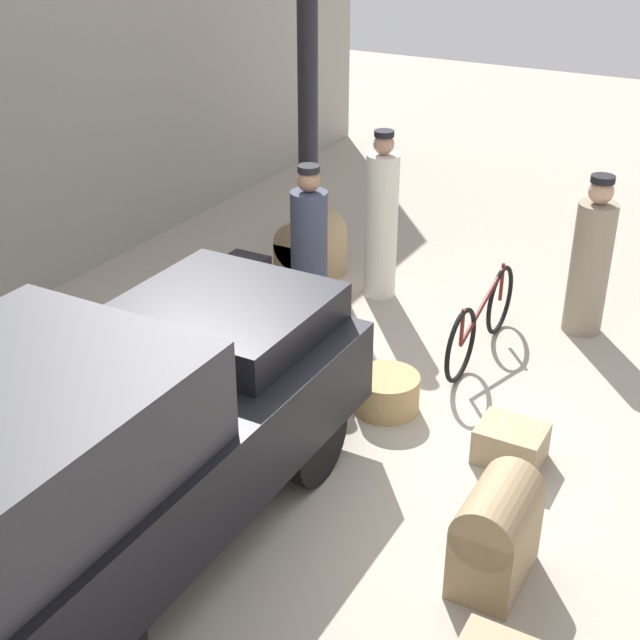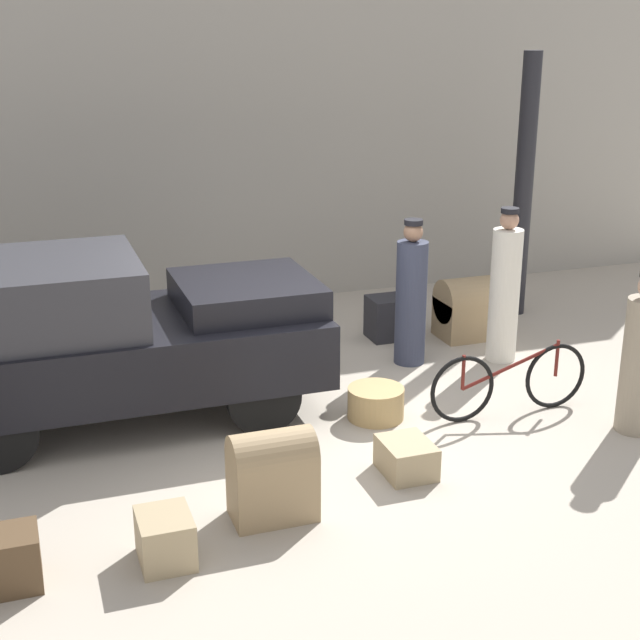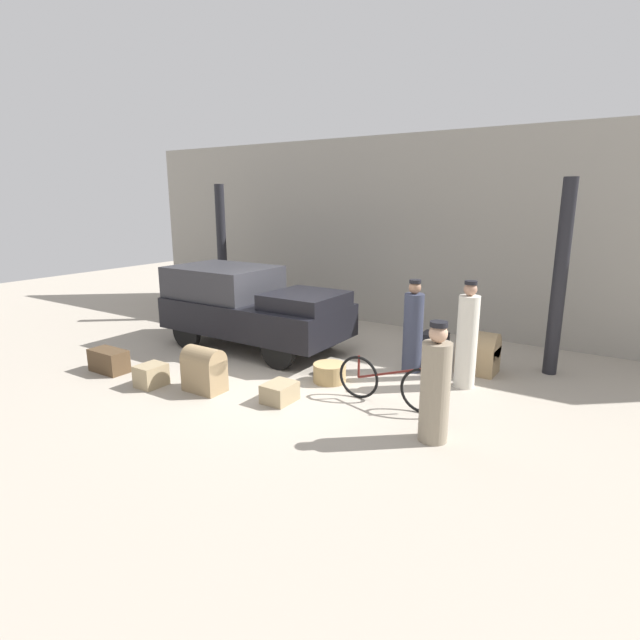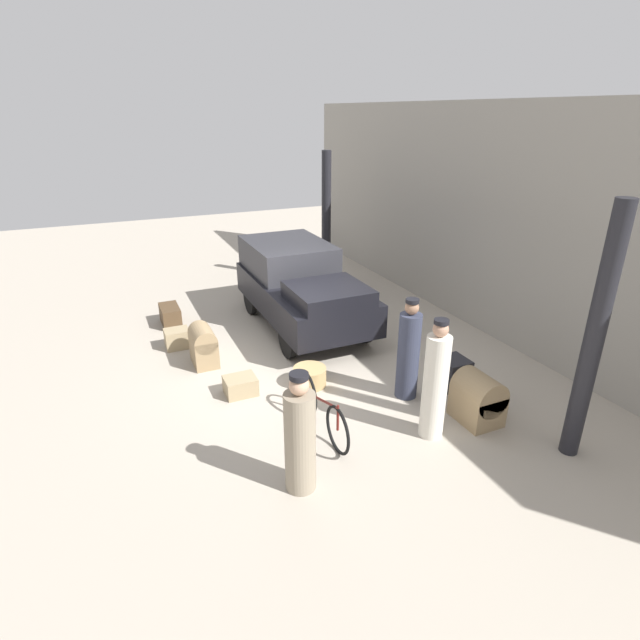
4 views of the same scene
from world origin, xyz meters
TOP-DOWN VIEW (x-y plane):
  - ground_plane at (0.00, 0.00)m, footprint 30.00×30.00m
  - station_building_facade at (0.00, 4.08)m, footprint 16.00×0.15m
  - canopy_pillar_left at (-4.19, 2.34)m, footprint 0.24×0.24m
  - canopy_pillar_right at (3.74, 2.34)m, footprint 0.24×0.24m
  - truck at (-1.85, 0.65)m, footprint 3.87×1.78m
  - bicycle at (1.93, -0.55)m, footprint 1.74×0.04m
  - wicker_basket at (0.65, -0.19)m, footprint 0.56×0.56m
  - porter_carrying_trunk at (2.65, 0.84)m, footprint 0.34×0.34m
  - conductor_in_dark_uniform at (2.90, -1.26)m, footprint 0.38×0.38m
  - porter_lifting_near_truck at (1.60, 1.10)m, footprint 0.35×0.35m
  - trunk_umber_medium at (1.70, 1.96)m, footprint 0.47×0.44m
  - trunk_barrel_dark at (-0.84, -1.65)m, footprint 0.66×0.42m
  - suitcase_black_upright at (2.63, 1.67)m, footprint 0.67×0.55m
  - trunk_wicker_pale at (-2.97, -1.94)m, footprint 0.73×0.38m
  - trunk_large_brown at (-1.75, -1.99)m, footprint 0.39×0.46m
  - suitcase_tan_flat at (0.46, -1.34)m, footprint 0.42×0.51m

SIDE VIEW (x-z plane):
  - ground_plane at x=0.00m, z-range 0.00..0.00m
  - suitcase_tan_flat at x=0.46m, z-range 0.00..0.30m
  - wicker_basket at x=0.65m, z-range 0.00..0.32m
  - trunk_large_brown at x=-1.75m, z-range 0.00..0.37m
  - trunk_wicker_pale at x=-2.97m, z-range 0.00..0.41m
  - trunk_umber_medium at x=1.70m, z-range 0.00..0.52m
  - bicycle at x=1.93m, z-range -0.01..0.72m
  - suitcase_black_upright at x=2.63m, z-range -0.01..0.75m
  - trunk_barrel_dark at x=-0.84m, z-range 0.01..0.75m
  - conductor_in_dark_uniform at x=2.90m, z-range -0.07..1.52m
  - porter_lifting_near_truck at x=1.60m, z-range -0.07..1.61m
  - porter_carrying_trunk at x=2.65m, z-range -0.07..1.72m
  - truck at x=-1.85m, z-range 0.08..1.75m
  - canopy_pillar_left at x=-4.19m, z-range 0.00..3.41m
  - canopy_pillar_right at x=3.74m, z-range 0.00..3.41m
  - station_building_facade at x=0.00m, z-range 0.00..4.50m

